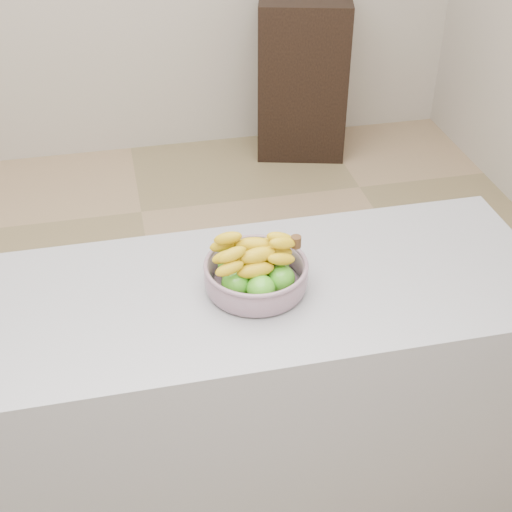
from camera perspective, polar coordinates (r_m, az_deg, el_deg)
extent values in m
plane|color=tan|center=(2.91, -7.08, -9.21)|extent=(4.00, 4.00, 0.00)
cube|color=gray|center=(2.13, -5.90, -12.87)|extent=(2.00, 0.60, 0.90)
cube|color=black|center=(4.31, 3.74, 14.10)|extent=(0.60, 0.52, 0.92)
cylinder|color=#929AAF|center=(1.84, 0.00, -2.40)|extent=(0.23, 0.23, 0.01)
torus|color=#929AAF|center=(1.80, 0.00, -0.71)|extent=(0.27, 0.27, 0.01)
sphere|color=#3FA31C|center=(1.76, 0.39, -2.64)|extent=(0.07, 0.07, 0.07)
sphere|color=#3FA31C|center=(1.80, 1.99, -1.79)|extent=(0.07, 0.07, 0.07)
sphere|color=#3FA31C|center=(1.85, 1.57, -0.56)|extent=(0.07, 0.07, 0.07)
sphere|color=#3FA31C|center=(1.86, -0.37, -0.16)|extent=(0.07, 0.07, 0.07)
sphere|color=#3FA31C|center=(1.83, -1.95, -0.94)|extent=(0.07, 0.07, 0.07)
sphere|color=#3FA31C|center=(1.78, -1.63, -2.20)|extent=(0.07, 0.07, 0.07)
ellipsoid|color=yellow|center=(1.75, -0.04, -1.13)|extent=(0.17, 0.05, 0.04)
ellipsoid|color=yellow|center=(1.79, -0.28, -0.33)|extent=(0.17, 0.04, 0.04)
ellipsoid|color=yellow|center=(1.82, -0.51, 0.44)|extent=(0.17, 0.06, 0.04)
ellipsoid|color=yellow|center=(1.75, 0.13, 0.06)|extent=(0.17, 0.06, 0.04)
ellipsoid|color=yellow|center=(1.79, -0.13, 0.91)|extent=(0.17, 0.08, 0.04)
cylinder|color=#452C16|center=(1.78, 3.22, 1.15)|extent=(0.03, 0.03, 0.03)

